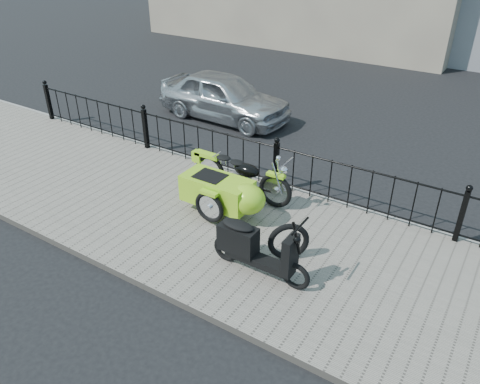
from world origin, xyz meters
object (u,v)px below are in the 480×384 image
Objects in this scene: motorcycle_sidecar at (230,189)px; scooter at (253,248)px; spare_tire at (289,241)px; sedan_car at (224,96)px.

motorcycle_sidecar is 1.36× the size of scooter.
motorcycle_sidecar is at bearing 135.45° from scooter.
spare_tire is at bearing -23.16° from motorcycle_sidecar.
spare_tire is at bearing -135.09° from sedan_car.
spare_tire is 6.59m from sedan_car.
sedan_car is at bearing 127.99° from scooter.
motorcycle_sidecar is 1.71m from spare_tire.
spare_tire is (0.31, 0.56, -0.11)m from scooter.
spare_tire is (1.57, -0.67, -0.14)m from motorcycle_sidecar.
sedan_car is at bearing 133.15° from spare_tire.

